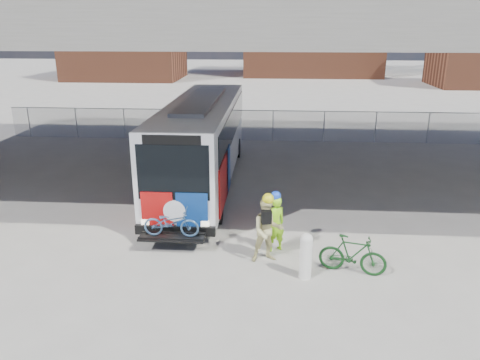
# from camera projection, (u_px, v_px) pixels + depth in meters

# --- Properties ---
(ground) EXTENTS (160.00, 160.00, 0.00)m
(ground) POSITION_uv_depth(u_px,v_px,m) (243.00, 219.00, 16.74)
(ground) COLOR #9E9991
(ground) RESTS_ON ground
(bus) EXTENTS (2.67, 12.90, 3.69)m
(bus) POSITION_uv_depth(u_px,v_px,m) (202.00, 136.00, 19.98)
(bus) COLOR silver
(bus) RESTS_ON ground
(overpass) EXTENTS (40.00, 16.00, 7.95)m
(overpass) POSITION_uv_depth(u_px,v_px,m) (250.00, 27.00, 18.46)
(overpass) COLOR #605E59
(overpass) RESTS_ON ground
(chainlink_fence) EXTENTS (30.00, 0.06, 30.00)m
(chainlink_fence) POSITION_uv_depth(u_px,v_px,m) (256.00, 117.00, 27.65)
(chainlink_fence) COLOR gray
(chainlink_fence) RESTS_ON ground
(brick_buildings) EXTENTS (54.00, 22.00, 12.00)m
(brick_buildings) POSITION_uv_depth(u_px,v_px,m) (277.00, 34.00, 60.59)
(brick_buildings) COLOR brown
(brick_buildings) RESTS_ON ground
(bollard) EXTENTS (0.34, 0.34, 1.32)m
(bollard) POSITION_uv_depth(u_px,v_px,m) (306.00, 254.00, 12.65)
(bollard) COLOR silver
(bollard) RESTS_ON ground
(cyclist_hivis) EXTENTS (0.76, 0.67, 1.93)m
(cyclist_hivis) POSITION_uv_depth(u_px,v_px,m) (275.00, 222.00, 14.15)
(cyclist_hivis) COLOR #9FFE1A
(cyclist_hivis) RESTS_ON ground
(cyclist_tan) EXTENTS (1.08, 0.93, 2.10)m
(cyclist_tan) POSITION_uv_depth(u_px,v_px,m) (268.00, 230.00, 13.49)
(cyclist_tan) COLOR #C7BE7F
(cyclist_tan) RESTS_ON ground
(bike_parked) EXTENTS (1.94, 0.98, 1.12)m
(bike_parked) POSITION_uv_depth(u_px,v_px,m) (353.00, 255.00, 12.95)
(bike_parked) COLOR #143F18
(bike_parked) RESTS_ON ground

